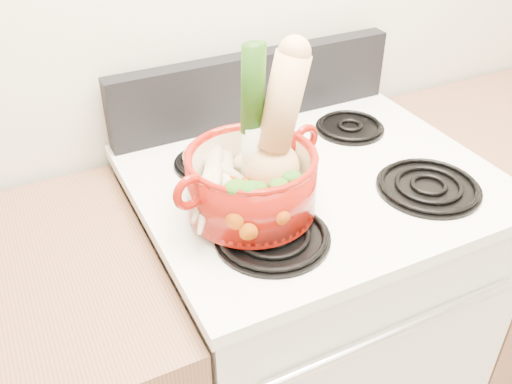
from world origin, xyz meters
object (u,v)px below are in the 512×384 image
dutch_oven (251,183)px  squash (273,127)px  leek (252,118)px  stove_body (304,324)px

dutch_oven → squash: squash is taller
dutch_oven → leek: 0.13m
dutch_oven → squash: (0.05, 0.01, 0.11)m
squash → stove_body: bearing=22.7°
squash → leek: 0.04m
stove_body → dutch_oven: 0.61m
leek → stove_body: bearing=6.1°
stove_body → squash: size_ratio=3.23×
squash → leek: bearing=141.4°
stove_body → leek: (-0.17, -0.04, 0.69)m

